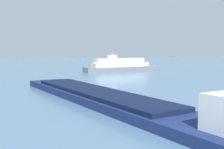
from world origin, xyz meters
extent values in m
plane|color=slate|center=(0.00, 0.00, 0.00)|extent=(400.00, 400.00, 0.00)
cube|color=navy|center=(-7.36, 5.93, 0.49)|extent=(20.11, 43.08, 0.98)
cube|color=#0F1834|center=(-7.84, 7.34, 1.23)|extent=(14.97, 30.47, 0.50)
cube|color=navy|center=(-14.28, 26.06, 0.54)|extent=(4.79, 2.40, 0.88)
cube|color=slate|center=(8.06, 54.85, 0.73)|extent=(23.96, 9.94, 1.45)
cube|color=white|center=(8.06, 54.85, 2.10)|extent=(18.76, 8.06, 1.30)
cube|color=white|center=(7.67, 54.75, 3.40)|extent=(16.34, 6.97, 1.30)
cube|color=white|center=(5.20, 54.15, 4.60)|extent=(2.81, 2.52, 1.10)
cube|color=#937551|center=(17.22, 57.09, 1.53)|extent=(5.08, 4.91, 0.16)
cylinder|color=silver|center=(5.20, 54.15, 5.85)|extent=(0.10, 0.10, 1.40)
camera|label=1|loc=(-14.15, -30.59, 7.08)|focal=45.74mm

